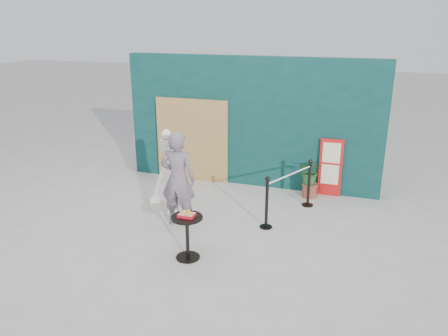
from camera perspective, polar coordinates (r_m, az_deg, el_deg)
ground at (r=7.90m, az=-2.80°, el=-9.56°), size 60.00×60.00×0.00m
back_wall at (r=10.21m, az=3.50°, el=6.00°), size 6.00×0.30×3.00m
bamboo_fence at (r=10.58m, az=-4.21°, el=3.64°), size 1.80×0.08×2.00m
woman at (r=8.22m, az=-6.03°, el=-1.46°), size 0.70×0.49×1.84m
menu_board at (r=9.94m, az=13.73°, el=0.05°), size 0.50×0.07×1.30m
statue at (r=9.00m, az=-7.31°, el=-1.22°), size 0.67×0.67×1.70m
cafe_table at (r=7.19m, az=-4.83°, el=-8.16°), size 0.52×0.52×0.75m
food_basket at (r=7.07m, az=-4.87°, el=-6.07°), size 0.26×0.19×0.11m
planter at (r=9.78m, az=11.23°, el=-0.88°), size 0.53×0.46×0.90m
stanchion_barrier at (r=8.76m, az=8.48°, el=-3.25°), size 0.84×1.54×1.03m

